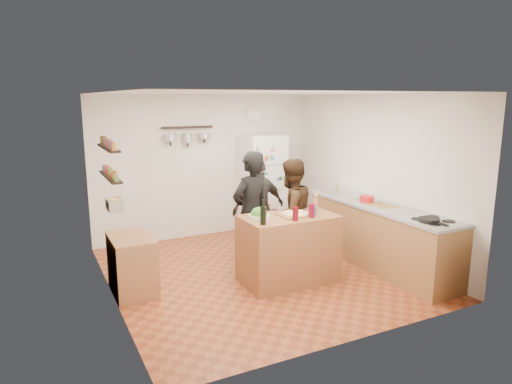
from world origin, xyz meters
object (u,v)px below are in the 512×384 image
person_center (290,214)px  person_back (259,208)px  side_table (132,264)px  red_bowl (367,199)px  counter_run (380,236)px  fridge (262,184)px  skillet (429,220)px  wall_clock (254,114)px  pepper_mill (316,204)px  prep_island (289,249)px  salt_canister (313,211)px  wine_bottle (263,216)px  person_left (251,212)px

person_center → person_back: (-0.23, 0.57, -0.01)m
side_table → person_center: bearing=-3.4°
person_back → red_bowl: size_ratio=7.32×
counter_run → fridge: bearing=108.1°
person_center → counter_run: bearing=142.3°
skillet → counter_run: bearing=84.2°
person_center → red_bowl: person_center is taller
side_table → wall_clock: bearing=35.7°
pepper_mill → prep_island: bearing=-173.7°
red_bowl → wall_clock: bearing=106.5°
salt_canister → pepper_mill: bearing=48.6°
pepper_mill → person_back: 1.07m
person_back → wine_bottle: bearing=57.0°
person_left → fridge: (1.03, 1.65, 0.03)m
fridge → side_table: 3.18m
wine_bottle → prep_island: bearing=23.7°
salt_canister → person_left: person_left is taller
salt_canister → person_center: bearing=90.1°
pepper_mill → skillet: 1.47m
red_bowl → fridge: fridge is taller
wall_clock → salt_canister: bearing=-99.4°
salt_canister → person_left: 0.90m
prep_island → wall_clock: size_ratio=4.17×
counter_run → red_bowl: bearing=100.7°
person_back → fridge: bearing=-128.1°
salt_canister → wall_clock: (0.44, 2.65, 1.18)m
skillet → side_table: skillet is taller
pepper_mill → red_bowl: (0.99, 0.11, -0.04)m
person_left → wall_clock: (1.03, 1.98, 1.28)m
prep_island → side_table: prep_island is taller
person_back → red_bowl: bearing=139.1°
salt_canister → wall_clock: bearing=80.6°
wine_bottle → person_back: (0.57, 1.25, -0.24)m
prep_island → wall_clock: wall_clock is taller
counter_run → side_table: counter_run is taller
skillet → fridge: 3.34m
fridge → wall_clock: wall_clock is taller
wine_bottle → red_bowl: size_ratio=1.05×
salt_canister → counter_run: (1.19, 0.02, -0.52)m
counter_run → red_bowl: (-0.05, 0.26, 0.51)m
person_left → person_center: (0.59, -0.08, -0.07)m
pepper_mill → person_back: bearing=111.2°
fridge → wine_bottle: bearing=-117.1°
person_center → red_bowl: bearing=152.9°
salt_canister → person_left: (-0.59, 0.67, -0.11)m
prep_island → wine_bottle: bearing=-156.3°
prep_island → person_back: bearing=86.1°
person_center → red_bowl: (1.14, -0.30, 0.17)m
prep_island → person_left: bearing=118.2°
prep_island → pepper_mill: bearing=6.3°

